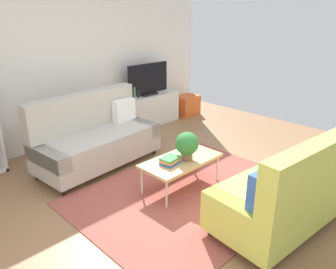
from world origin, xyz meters
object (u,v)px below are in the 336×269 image
object	(u,v)px
potted_plant	(187,145)
vase_0	(124,95)
couch_green	(293,189)
table_book_0	(170,162)
tv_console	(148,110)
tv	(148,80)
bottle_1	(138,94)
couch_beige	(96,138)
storage_trunk	(187,105)
coffee_table	(181,161)
bottle_0	(134,93)

from	to	relation	value
potted_plant	vase_0	distance (m)	2.56
couch_green	table_book_0	bearing A→B (deg)	114.05
tv_console	tv	bearing A→B (deg)	-90.00
potted_plant	bottle_1	distance (m)	2.59
tv_console	table_book_0	xyz separation A→B (m)	(-1.66, -2.31, 0.12)
couch_beige	table_book_0	world-z (taller)	couch_beige
couch_beige	table_book_0	distance (m)	1.43
couch_green	vase_0	xyz separation A→B (m)	(0.60, 3.78, 0.28)
vase_0	storage_trunk	bearing A→B (deg)	-5.10
tv_console	storage_trunk	bearing A→B (deg)	-5.19
couch_beige	vase_0	distance (m)	1.61
tv	couch_green	bearing A→B (deg)	-107.65
couch_beige	coffee_table	distance (m)	1.48
tv	vase_0	bearing A→B (deg)	173.12
tv	potted_plant	size ratio (longest dim) A/B	2.63
tv_console	bottle_0	xyz separation A→B (m)	(-0.39, -0.04, 0.43)
tv_console	storage_trunk	size ratio (longest dim) A/B	2.69
potted_plant	table_book_0	size ratio (longest dim) A/B	1.59
couch_beige	table_book_0	xyz separation A→B (m)	(0.19, -1.42, -0.00)
storage_trunk	bottle_0	xyz separation A→B (m)	(-1.49, 0.06, 0.53)
vase_0	bottle_0	size ratio (longest dim) A/B	0.71
table_book_0	vase_0	distance (m)	2.61
table_book_0	bottle_0	bearing A→B (deg)	60.63
couch_beige	storage_trunk	distance (m)	3.07
coffee_table	table_book_0	world-z (taller)	table_book_0
table_book_0	tv	bearing A→B (deg)	53.98
tv_console	bottle_1	xyz separation A→B (m)	(-0.29, -0.04, 0.39)
vase_0	tv	bearing A→B (deg)	-6.88
bottle_0	table_book_0	bearing A→B (deg)	-119.37
couch_beige	tv_console	xyz separation A→B (m)	(1.85, 0.89, -0.12)
couch_beige	storage_trunk	world-z (taller)	couch_beige
couch_green	tv	bearing A→B (deg)	77.66
coffee_table	vase_0	bearing A→B (deg)	69.56
tv_console	bottle_0	distance (m)	0.58
coffee_table	tv_console	bearing A→B (deg)	57.72
couch_green	tv	size ratio (longest dim) A/B	1.97
couch_green	bottle_1	distance (m)	3.81
couch_beige	potted_plant	xyz separation A→B (m)	(0.44, -1.48, 0.19)
couch_beige	tv	size ratio (longest dim) A/B	1.96
coffee_table	potted_plant	world-z (taller)	potted_plant
tv	vase_0	xyz separation A→B (m)	(-0.58, 0.07, -0.23)
tv_console	tv	size ratio (longest dim) A/B	1.40
vase_0	bottle_0	world-z (taller)	bottle_0
bottle_1	vase_0	bearing A→B (deg)	163.03
couch_green	bottle_0	bearing A→B (deg)	83.17
couch_beige	tv_console	world-z (taller)	couch_beige
storage_trunk	vase_0	xyz separation A→B (m)	(-1.68, 0.15, 0.50)
potted_plant	table_book_0	world-z (taller)	potted_plant
storage_trunk	bottle_0	size ratio (longest dim) A/B	2.34
couch_beige	bottle_1	size ratio (longest dim) A/B	13.16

